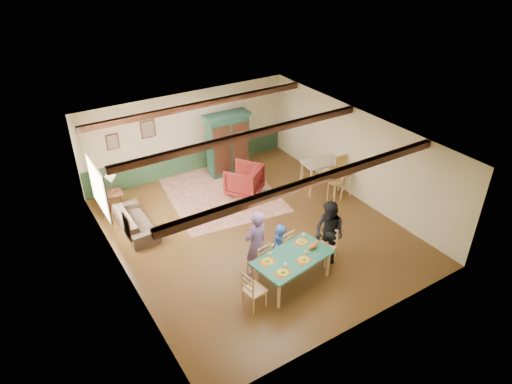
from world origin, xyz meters
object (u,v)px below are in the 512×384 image
dining_chair_far_right (283,245)px  end_table (115,201)px  bar_stool_right (344,177)px  person_child (280,242)px  sofa (135,221)px  cat (313,246)px  person_man (256,244)px  dining_chair_far_left (258,259)px  dining_table (292,270)px  armchair (244,180)px  dining_chair_end_left (254,289)px  bar_stool_left (335,186)px  armoire (228,144)px  counter_table (321,176)px  dining_chair_end_right (325,246)px  table_lamp (112,184)px  person_woman (329,233)px

dining_chair_far_right → end_table: size_ratio=1.62×
end_table → bar_stool_right: 6.73m
person_child → sofa: 4.03m
cat → sofa: cat is taller
dining_chair_far_right → person_man: (-0.79, -0.05, 0.38)m
dining_chair_far_left → cat: size_ratio=2.64×
dining_table → sofa: bearing=120.7°
armchair → bar_stool_right: size_ratio=0.80×
dining_chair_end_left → end_table: size_ratio=1.62×
person_child → sofa: person_child is taller
armchair → bar_stool_left: 2.73m
dining_chair_far_left → end_table: 4.99m
armoire → bar_stool_right: size_ratio=1.65×
person_child → counter_table: person_child is taller
bar_stool_left → dining_table: bearing=-151.8°
person_man → cat: bearing=136.5°
bar_stool_left → cat: bearing=-146.3°
dining_chair_end_right → table_lamp: table_lamp is taller
dining_table → dining_chair_far_left: bearing=128.3°
sofa → bar_stool_right: size_ratio=1.50×
dining_chair_far_right → person_man: size_ratio=0.55×
bar_stool_left → bar_stool_right: bar_stool_right is taller
dining_chair_far_left → table_lamp: bearing=-75.8°
dining_chair_end_left → bar_stool_right: (4.71, 2.53, 0.15)m
dining_chair_end_right → bar_stool_left: (2.04, 2.04, 0.05)m
dining_chair_end_left → end_table: bearing=5.0°
person_child → sofa: size_ratio=0.53×
dining_chair_far_right → cat: dining_chair_far_right is taller
armchair → table_lamp: 3.83m
dining_table → dining_chair_far_left: dining_chair_far_left is taller
person_woman → bar_stool_right: bearing=122.9°
dining_table → dining_chair_far_left: (-0.50, 0.64, 0.10)m
person_woman → counter_table: person_woman is taller
end_table → bar_stool_left: bar_stool_left is taller
dining_chair_far_left → person_woman: bearing=156.4°
armchair → cat: bearing=45.9°
counter_table → bar_stool_right: size_ratio=0.95×
person_woman → dining_chair_far_left: bearing=-113.6°
person_woman → table_lamp: (-3.70, 5.01, 0.03)m
person_man → armchair: person_man is taller
armoire → bar_stool_left: bearing=-59.2°
person_man → bar_stool_right: (4.11, 1.63, -0.23)m
person_man → bar_stool_left: bearing=-167.0°
sofa → dining_chair_far_left: bearing=-150.9°
dining_chair_end_left → person_child: 1.72m
sofa → table_lamp: (-0.16, 1.29, 0.57)m
table_lamp → bar_stool_left: size_ratio=0.51×
dining_table → table_lamp: 5.79m
armoire → bar_stool_left: (1.77, -3.25, -0.50)m
counter_table → cat: bearing=-132.1°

